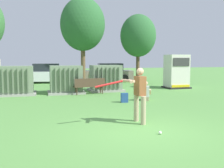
{
  "coord_description": "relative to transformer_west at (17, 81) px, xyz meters",
  "views": [
    {
      "loc": [
        -2.7,
        -6.74,
        2.02
      ],
      "look_at": [
        0.13,
        3.5,
        1.0
      ],
      "focal_mm": 42.19,
      "sensor_mm": 36.0,
      "label": 1
    }
  ],
  "objects": [
    {
      "name": "park_bench",
      "position": [
        3.97,
        -0.89,
        -0.25
      ],
      "size": [
        1.84,
        0.66,
        0.92
      ],
      "color": "#4C3828",
      "rests_on": "ground"
    },
    {
      "name": "parked_car_right_of_center",
      "position": [
        7.24,
        7.16,
        -0.04
      ],
      "size": [
        4.36,
        2.27,
        1.62
      ],
      "color": "gray",
      "rests_on": "ground"
    },
    {
      "name": "batter",
      "position": [
        4.22,
        -7.91,
        0.19
      ],
      "size": [
        1.61,
        0.72,
        1.74
      ],
      "color": "tan",
      "rests_on": "ground"
    },
    {
      "name": "transformer_mid_east",
      "position": [
        5.25,
        0.4,
        0.0
      ],
      "size": [
        2.1,
        1.7,
        1.62
      ],
      "color": "#9E9B93",
      "rests_on": "ground"
    },
    {
      "name": "transformer_west",
      "position": [
        0.0,
        0.0,
        0.0
      ],
      "size": [
        2.1,
        1.7,
        1.62
      ],
      "color": "#9E9B93",
      "rests_on": "ground"
    },
    {
      "name": "parked_car_left_of_center",
      "position": [
        1.71,
        7.17,
        -0.04
      ],
      "size": [
        4.34,
        2.21,
        1.62
      ],
      "color": "silver",
      "rests_on": "ground"
    },
    {
      "name": "tree_center_left",
      "position": [
        4.8,
        6.37,
        4.05
      ],
      "size": [
        3.69,
        3.69,
        7.05
      ],
      "color": "brown",
      "rests_on": "ground"
    },
    {
      "name": "generator_enclosure",
      "position": [
        10.34,
        0.68,
        0.35
      ],
      "size": [
        1.6,
        1.4,
        2.3
      ],
      "color": "#262626",
      "rests_on": "ground"
    },
    {
      "name": "backpack",
      "position": [
        5.03,
        -4.06,
        -0.57
      ],
      "size": [
        0.34,
        0.29,
        0.44
      ],
      "color": "#264C8C",
      "rests_on": "ground"
    },
    {
      "name": "tree_center_right",
      "position": [
        9.37,
        5.53,
        3.16
      ],
      "size": [
        3.01,
        3.01,
        5.75
      ],
      "color": "brown",
      "rests_on": "ground"
    },
    {
      "name": "seated_spectator",
      "position": [
        6.19,
        -3.8,
        -0.41
      ],
      "size": [
        0.66,
        0.79,
        0.96
      ],
      "color": "tan",
      "rests_on": "ground"
    },
    {
      "name": "transformer_mid_west",
      "position": [
        2.73,
        -0.06,
        0.0
      ],
      "size": [
        2.1,
        1.7,
        1.62
      ],
      "color": "#9E9B93",
      "rests_on": "ground"
    },
    {
      "name": "sports_ball",
      "position": [
        4.33,
        -9.25,
        -0.74
      ],
      "size": [
        0.09,
        0.09,
        0.09
      ],
      "primitive_type": "sphere",
      "color": "white",
      "rests_on": "ground"
    },
    {
      "name": "ground_plane",
      "position": [
        3.95,
        -8.82,
        -0.79
      ],
      "size": [
        96.0,
        96.0,
        0.0
      ],
      "primitive_type": "plane",
      "color": "#5B9947"
    }
  ]
}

